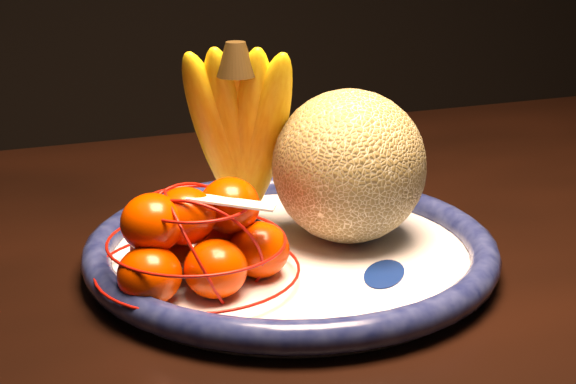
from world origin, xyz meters
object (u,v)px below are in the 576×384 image
object	(u,v)px
dining_table	(284,326)
mandarin_bag	(197,242)
cantaloupe	(349,166)
fruit_bowl	(291,251)
banana_bunch	(241,127)

from	to	relation	value
dining_table	mandarin_bag	xyz separation A→B (m)	(-0.10, -0.08, 0.13)
cantaloupe	mandarin_bag	bearing A→B (deg)	-159.13
dining_table	mandarin_bag	world-z (taller)	mandarin_bag
fruit_bowl	dining_table	bearing A→B (deg)	83.12
fruit_bowl	cantaloupe	bearing A→B (deg)	14.63
fruit_bowl	mandarin_bag	bearing A→B (deg)	-155.34
dining_table	mandarin_bag	size ratio (longest dim) A/B	8.30
dining_table	banana_bunch	size ratio (longest dim) A/B	7.94
mandarin_bag	cantaloupe	bearing A→B (deg)	20.87
dining_table	banana_bunch	distance (m)	0.21
fruit_bowl	banana_bunch	xyz separation A→B (m)	(-0.03, 0.07, 0.10)
banana_bunch	mandarin_bag	xyz separation A→B (m)	(-0.07, -0.11, -0.07)
dining_table	mandarin_bag	distance (m)	0.19
dining_table	cantaloupe	bearing A→B (deg)	-28.66
fruit_bowl	mandarin_bag	distance (m)	0.11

